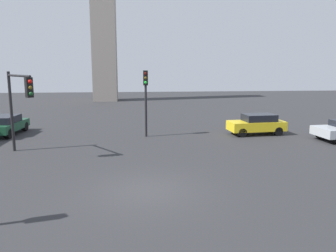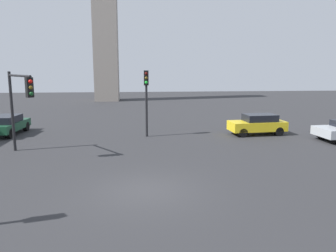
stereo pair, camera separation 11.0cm
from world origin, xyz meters
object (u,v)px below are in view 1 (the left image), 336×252
(traffic_light_3, at_px, (20,96))
(car_2, at_px, (6,125))
(traffic_light_1, at_px, (146,91))
(car_0, at_px, (257,124))

(traffic_light_3, relative_size, car_2, 1.08)
(traffic_light_3, distance_m, car_2, 7.35)
(traffic_light_1, height_order, traffic_light_3, traffic_light_1)
(car_0, distance_m, car_2, 17.97)
(traffic_light_3, relative_size, car_0, 1.12)
(traffic_light_1, distance_m, car_2, 10.36)
(traffic_light_1, bearing_deg, traffic_light_3, -55.06)
(traffic_light_1, xyz_separation_m, traffic_light_3, (-6.83, -4.57, 0.07))
(traffic_light_1, bearing_deg, car_2, -97.91)
(car_2, bearing_deg, car_0, -90.64)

